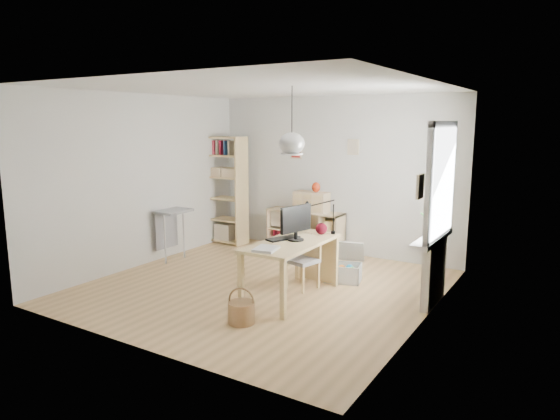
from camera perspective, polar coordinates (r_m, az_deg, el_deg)
The scene contains 20 objects.
ground at distance 7.04m, azimuth -2.00°, elevation -8.73°, with size 4.50×4.50×0.00m, color tan.
room_shell at distance 6.25m, azimuth 1.36°, elevation 7.61°, with size 4.50×4.50×4.50m.
window_unit at distance 6.36m, azimuth 18.04°, elevation 3.08°, with size 0.07×1.16×1.46m.
radiator at distance 6.60m, azimuth 17.20°, elevation -6.85°, with size 0.10×0.80×0.80m, color silver.
windowsill at distance 6.50m, azimuth 16.97°, elevation -3.17°, with size 0.22×1.20×0.06m, color silver.
desk at distance 6.45m, azimuth 1.31°, elevation -4.41°, with size 0.70×1.50×0.75m.
cube_shelf at distance 8.91m, azimuth 2.88°, elevation -2.71°, with size 1.40×0.38×0.72m.
tall_bookshelf at distance 9.39m, azimuth -6.31°, elevation 2.79°, with size 0.80×0.38×2.00m.
side_table at distance 8.38m, azimuth -12.36°, elevation -1.18°, with size 0.40×0.55×0.85m.
chair at distance 6.89m, azimuth 2.85°, elevation -5.43°, with size 0.44×0.44×0.75m.
wicker_basket at distance 5.81m, azimuth -4.42°, elevation -11.50°, with size 0.30×0.30×0.42m.
storage_chest at distance 7.31m, azimuth 7.35°, elevation -6.66°, with size 0.63×0.67×0.53m.
monitor at distance 6.43m, azimuth 1.83°, elevation -1.26°, with size 0.21×0.52×0.46m.
keyboard at distance 6.54m, azimuth 0.34°, elevation -3.26°, with size 0.17×0.46×0.02m, color black.
task_lamp at distance 6.86m, azimuth 4.41°, elevation -0.19°, with size 0.41×0.15×0.44m.
yarn_ball at distance 6.82m, azimuth 4.76°, elevation -2.15°, with size 0.16×0.16×0.16m, color #4E0A1A.
paper_tray at distance 5.99m, azimuth -1.58°, elevation -4.46°, with size 0.25×0.32×0.03m, color silver.
drawer_chest at distance 8.70m, azimuth 3.61°, elevation 0.95°, with size 0.60×0.28×0.35m, color #CDB687.
red_vase at distance 8.62m, azimuth 4.14°, elevation 2.61°, with size 0.15×0.15×0.18m, color #AB280E.
potted_plant at distance 6.59m, azimuth 17.18°, elevation -1.16°, with size 0.32×0.28×0.36m, color #30712A.
Camera 1 is at (3.70, -5.54, 2.27)m, focal length 32.00 mm.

